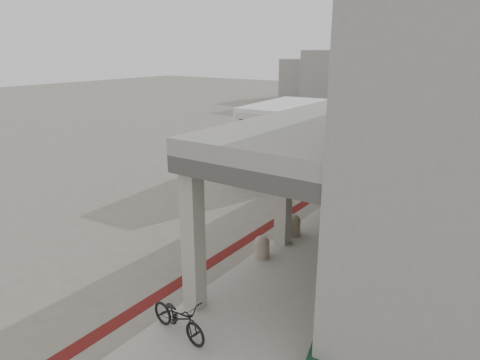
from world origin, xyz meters
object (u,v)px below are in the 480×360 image
Objects in this scene: bench at (322,347)px; fedex_truck at (293,133)px; utility_cabinet at (412,212)px; bicycle_black at (179,317)px.

fedex_truck is at bearing 107.03° from bench.
fedex_truck reaches higher than utility_cabinet.
fedex_truck is 5.11× the size of bicycle_black.
bicycle_black is (4.31, -12.90, -1.23)m from fedex_truck.
bicycle_black is at bearing -95.12° from utility_cabinet.
bench is (7.01, -11.96, -1.34)m from fedex_truck.
utility_cabinet is 8.63m from bicycle_black.
fedex_truck is 4.47× the size of bench.
fedex_truck reaches higher than bench.
fedex_truck is 8.31m from utility_cabinet.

